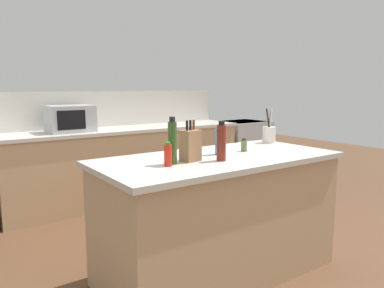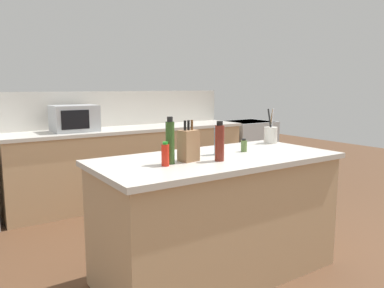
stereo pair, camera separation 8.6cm
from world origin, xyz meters
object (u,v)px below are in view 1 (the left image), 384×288
object	(u,v)px
dish_soap_bottle	(220,140)
vinegar_bottle	(221,142)
microwave	(70,119)
utensil_crock	(269,134)
knife_block	(190,145)
hot_sauce_bottle	(168,155)
spice_jar_oregano	(244,145)
olive_oil_bottle	(172,142)
range_oven	(242,149)

from	to	relation	value
dish_soap_bottle	vinegar_bottle	distance (m)	0.26
microwave	utensil_crock	world-z (taller)	utensil_crock
knife_block	hot_sauce_bottle	distance (m)	0.23
vinegar_bottle	microwave	bearing A→B (deg)	98.01
vinegar_bottle	spice_jar_oregano	size ratio (longest dim) A/B	2.67
vinegar_bottle	olive_oil_bottle	size ratio (longest dim) A/B	0.88
hot_sauce_bottle	utensil_crock	bearing A→B (deg)	14.51
range_oven	microwave	size ratio (longest dim) A/B	1.82
microwave	olive_oil_bottle	world-z (taller)	olive_oil_bottle
microwave	vinegar_bottle	bearing A→B (deg)	-81.99
olive_oil_bottle	range_oven	bearing A→B (deg)	39.33
utensil_crock	vinegar_bottle	distance (m)	1.00
dish_soap_bottle	utensil_crock	bearing A→B (deg)	14.64
vinegar_bottle	hot_sauce_bottle	bearing A→B (deg)	171.31
microwave	utensil_crock	distance (m)	2.30
range_oven	microwave	world-z (taller)	microwave
microwave	utensil_crock	bearing A→B (deg)	-57.25
spice_jar_oregano	utensil_crock	bearing A→B (deg)	22.31
utensil_crock	spice_jar_oregano	bearing A→B (deg)	-157.69
knife_block	spice_jar_oregano	xyz separation A→B (m)	(0.59, 0.08, -0.06)
knife_block	range_oven	bearing A→B (deg)	31.46
microwave	spice_jar_oregano	xyz separation A→B (m)	(0.73, -2.15, -0.10)
olive_oil_bottle	vinegar_bottle	bearing A→B (deg)	-17.09
range_oven	olive_oil_bottle	xyz separation A→B (m)	(-2.73, -2.23, 0.62)
microwave	knife_block	xyz separation A→B (m)	(0.14, -2.22, -0.04)
microwave	spice_jar_oregano	bearing A→B (deg)	-71.25
range_oven	hot_sauce_bottle	bearing A→B (deg)	-140.77
vinegar_bottle	hot_sauce_bottle	size ratio (longest dim) A/B	1.75
range_oven	olive_oil_bottle	bearing A→B (deg)	-140.67
utensil_crock	hot_sauce_bottle	size ratio (longest dim) A/B	1.98
vinegar_bottle	utensil_crock	bearing A→B (deg)	23.79
range_oven	utensil_crock	bearing A→B (deg)	-127.20
range_oven	vinegar_bottle	distance (m)	3.40
range_oven	knife_block	world-z (taller)	knife_block
spice_jar_oregano	olive_oil_bottle	xyz separation A→B (m)	(-0.74, -0.09, 0.10)
hot_sauce_bottle	olive_oil_bottle	size ratio (longest dim) A/B	0.50
spice_jar_oregano	range_oven	bearing A→B (deg)	47.25
olive_oil_bottle	knife_block	bearing A→B (deg)	4.08
dish_soap_bottle	hot_sauce_bottle	world-z (taller)	dish_soap_bottle
range_oven	vinegar_bottle	world-z (taller)	vinegar_bottle
knife_block	spice_jar_oregano	bearing A→B (deg)	-2.02
utensil_crock	spice_jar_oregano	world-z (taller)	utensil_crock
spice_jar_oregano	olive_oil_bottle	size ratio (longest dim) A/B	0.33
spice_jar_oregano	hot_sauce_bottle	distance (m)	0.82
spice_jar_oregano	vinegar_bottle	bearing A→B (deg)	-154.34
range_oven	vinegar_bottle	bearing A→B (deg)	-135.55
range_oven	olive_oil_bottle	world-z (taller)	olive_oil_bottle
vinegar_bottle	hot_sauce_bottle	distance (m)	0.41
microwave	utensil_crock	xyz separation A→B (m)	(1.24, -1.94, -0.07)
utensil_crock	dish_soap_bottle	xyz separation A→B (m)	(-0.76, -0.20, 0.03)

